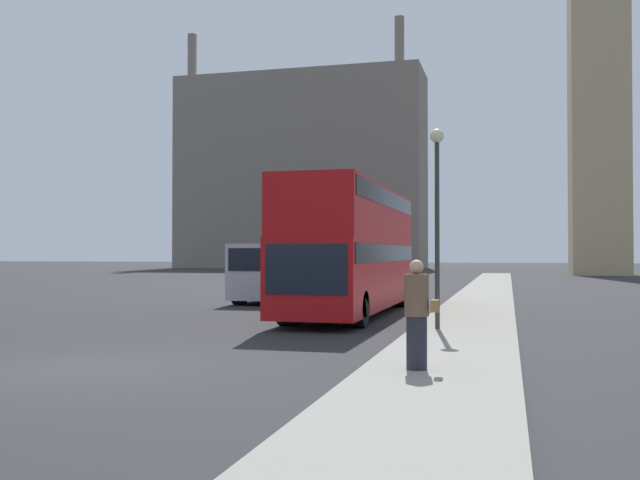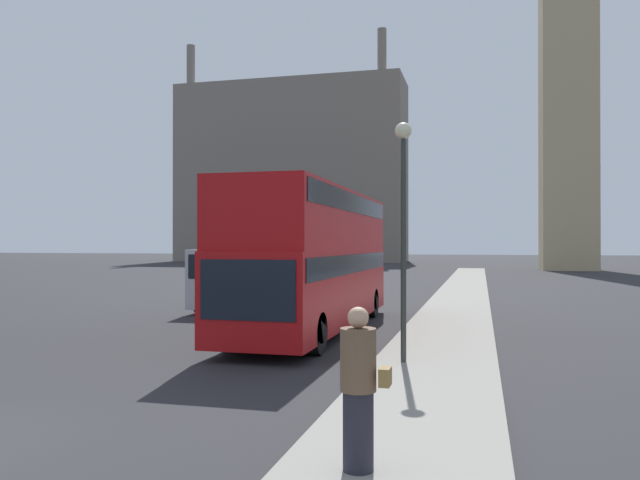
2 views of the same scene
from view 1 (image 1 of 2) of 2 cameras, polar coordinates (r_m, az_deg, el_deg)
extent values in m
plane|color=#28282B|center=(13.74, -18.40, -9.71)|extent=(300.00, 300.00, 0.00)
cube|color=gray|center=(11.60, 9.25, -11.00)|extent=(2.63, 120.00, 0.15)
cube|color=tan|center=(75.97, 21.34, 14.16)|extent=(5.26, 5.26, 43.88)
cube|color=slate|center=(101.36, -1.54, 5.42)|extent=(34.67, 10.54, 27.10)
cylinder|color=slate|center=(105.52, -10.20, 14.33)|extent=(1.27, 1.27, 5.96)
cylinder|color=slate|center=(97.27, 6.37, 15.66)|extent=(1.27, 1.27, 5.96)
cube|color=#A80F11|center=(24.03, 2.60, -2.70)|extent=(2.51, 11.36, 2.22)
cube|color=#A80F11|center=(24.06, 2.60, 2.04)|extent=(2.51, 11.13, 1.75)
cube|color=black|center=(24.02, 2.60, -1.06)|extent=(2.55, 10.91, 0.55)
cube|color=black|center=(24.09, 2.60, 3.23)|extent=(2.55, 10.68, 0.55)
cube|color=black|center=(18.50, -1.14, -2.35)|extent=(2.21, 0.03, 1.33)
cylinder|color=black|center=(20.46, -2.26, -5.44)|extent=(0.70, 1.04, 1.04)
cylinder|color=black|center=(20.01, 2.72, -5.54)|extent=(0.70, 1.04, 1.04)
cylinder|color=black|center=(28.14, 2.52, -4.25)|extent=(0.70, 1.04, 1.04)
cylinder|color=black|center=(27.82, 6.17, -4.28)|extent=(0.70, 1.04, 1.04)
cube|color=#B2B7BC|center=(30.86, -3.81, -2.45)|extent=(1.92, 6.08, 2.25)
cube|color=black|center=(27.98, -5.80, -1.57)|extent=(1.63, 0.02, 0.90)
cube|color=black|center=(28.99, -5.05, -1.55)|extent=(1.95, 1.09, 0.72)
cylinder|color=black|center=(29.20, -6.45, -4.39)|extent=(0.48, 0.77, 0.77)
cylinder|color=black|center=(28.71, -3.77, -4.45)|extent=(0.48, 0.77, 0.77)
cylinder|color=black|center=(33.08, -3.84, -4.01)|extent=(0.48, 0.77, 0.77)
cylinder|color=black|center=(32.65, -1.44, -4.05)|extent=(0.48, 0.77, 0.77)
cylinder|color=#23232D|center=(12.05, 7.74, -8.14)|extent=(0.34, 0.34, 0.88)
cylinder|color=brown|center=(11.97, 7.73, -4.39)|extent=(0.40, 0.40, 0.70)
sphere|color=tan|center=(11.96, 7.73, -2.14)|extent=(0.24, 0.24, 0.24)
cube|color=olive|center=(11.95, 9.18, -5.23)|extent=(0.12, 0.24, 0.20)
cylinder|color=#2D332D|center=(18.46, 9.36, 0.35)|extent=(0.12, 0.12, 4.76)
sphere|color=beige|center=(18.70, 9.33, 8.23)|extent=(0.36, 0.36, 0.36)
cube|color=#99999E|center=(48.50, 2.76, -2.85)|extent=(1.76, 4.33, 0.85)
cube|color=black|center=(48.59, 2.79, -2.04)|extent=(1.58, 2.08, 0.51)
cylinder|color=black|center=(47.31, 1.60, -3.22)|extent=(0.39, 0.61, 0.61)
cylinder|color=black|center=(47.01, 3.22, -3.23)|extent=(0.39, 0.61, 0.61)
cylinder|color=black|center=(50.00, 2.32, -3.10)|extent=(0.39, 0.61, 0.61)
cylinder|color=black|center=(49.73, 3.87, -3.11)|extent=(0.39, 0.61, 0.61)
camera|label=2|loc=(5.07, 13.08, 5.71)|focal=35.00mm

